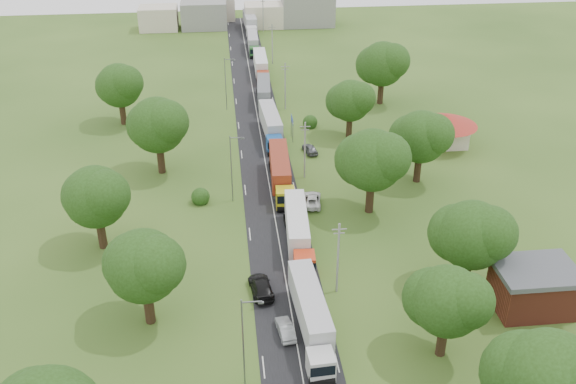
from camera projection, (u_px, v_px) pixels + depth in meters
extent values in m
plane|color=#304F1A|center=(282.00, 259.00, 78.14)|extent=(260.00, 260.00, 0.00)
cube|color=black|center=(269.00, 182.00, 95.54)|extent=(8.00, 200.00, 0.04)
cylinder|color=slate|center=(293.00, 131.00, 107.06)|extent=(0.12, 0.12, 4.00)
cylinder|color=slate|center=(291.00, 126.00, 109.15)|extent=(0.12, 0.12, 4.00)
cube|color=navy|center=(292.00, 120.00, 107.33)|extent=(0.06, 3.00, 1.00)
cube|color=silver|center=(292.00, 120.00, 107.33)|extent=(0.07, 3.10, 0.06)
cylinder|color=gray|center=(338.00, 259.00, 70.39)|extent=(0.24, 0.24, 9.00)
cube|color=gray|center=(339.00, 229.00, 68.55)|extent=(1.60, 0.10, 0.10)
cube|color=gray|center=(339.00, 233.00, 68.79)|extent=(1.20, 0.10, 0.10)
cylinder|color=gray|center=(305.00, 150.00, 94.75)|extent=(0.24, 0.24, 9.00)
cube|color=gray|center=(305.00, 127.00, 92.91)|extent=(1.60, 0.10, 0.10)
cube|color=gray|center=(305.00, 130.00, 93.15)|extent=(1.20, 0.10, 0.10)
cylinder|color=gray|center=(285.00, 86.00, 119.10)|extent=(0.24, 0.24, 9.00)
cube|color=gray|center=(285.00, 67.00, 117.26)|extent=(1.60, 0.10, 0.10)
cube|color=gray|center=(285.00, 69.00, 117.50)|extent=(1.20, 0.10, 0.10)
cylinder|color=gray|center=(272.00, 44.00, 143.45)|extent=(0.24, 0.24, 9.00)
cube|color=gray|center=(272.00, 27.00, 141.61)|extent=(1.60, 0.10, 0.10)
cube|color=gray|center=(272.00, 29.00, 141.86)|extent=(1.20, 0.10, 0.10)
cylinder|color=gray|center=(263.00, 14.00, 167.81)|extent=(0.24, 0.24, 9.00)
cube|color=gray|center=(263.00, 1.00, 166.21)|extent=(1.20, 0.10, 0.10)
cylinder|color=slate|center=(243.00, 344.00, 57.81)|extent=(0.16, 0.16, 10.00)
cube|color=slate|center=(252.00, 302.00, 55.62)|extent=(1.80, 0.10, 0.10)
cube|color=slate|center=(261.00, 303.00, 55.76)|extent=(0.50, 0.22, 0.15)
cylinder|color=slate|center=(231.00, 169.00, 88.25)|extent=(0.16, 0.16, 10.00)
cube|color=slate|center=(237.00, 138.00, 86.06)|extent=(1.80, 0.10, 0.10)
cube|color=slate|center=(243.00, 138.00, 86.21)|extent=(0.50, 0.22, 0.15)
cylinder|color=slate|center=(226.00, 84.00, 118.69)|extent=(0.16, 0.16, 10.00)
cube|color=slate|center=(229.00, 59.00, 116.50)|extent=(1.80, 0.10, 0.10)
cube|color=slate|center=(234.00, 60.00, 116.65)|extent=(0.50, 0.22, 0.15)
sphere|color=#1D370F|center=(549.00, 382.00, 49.94)|extent=(8.40, 8.40, 8.40)
sphere|color=#1D370F|center=(525.00, 375.00, 51.42)|extent=(7.20, 7.20, 7.20)
cylinder|color=#382616|center=(442.00, 339.00, 62.87)|extent=(1.04, 1.04, 3.85)
sphere|color=#1D370F|center=(448.00, 301.00, 60.61)|extent=(7.00, 7.00, 7.00)
sphere|color=#1D370F|center=(465.00, 301.00, 59.49)|extent=(5.50, 5.50, 5.50)
sphere|color=#1D370F|center=(433.00, 298.00, 61.84)|extent=(6.00, 6.00, 6.00)
cylinder|color=#382616|center=(466.00, 273.00, 72.05)|extent=(1.08, 1.08, 4.20)
sphere|color=#1D370F|center=(472.00, 235.00, 69.56)|extent=(7.70, 7.70, 7.70)
sphere|color=#1D370F|center=(489.00, 233.00, 68.34)|extent=(6.05, 6.05, 6.05)
sphere|color=#1D370F|center=(457.00, 233.00, 70.92)|extent=(6.60, 6.60, 6.60)
cylinder|color=#382616|center=(370.00, 197.00, 86.96)|extent=(1.12, 1.12, 4.55)
sphere|color=#1D370F|center=(372.00, 160.00, 84.26)|extent=(8.40, 8.40, 8.40)
sphere|color=#1D370F|center=(386.00, 157.00, 82.92)|extent=(6.60, 6.60, 6.60)
sphere|color=#1D370F|center=(361.00, 160.00, 85.74)|extent=(7.20, 7.20, 7.20)
cylinder|color=#382616|center=(418.00, 169.00, 94.85)|extent=(1.08, 1.08, 4.20)
sphere|color=#1D370F|center=(421.00, 137.00, 92.37)|extent=(7.70, 7.70, 7.70)
sphere|color=#1D370F|center=(433.00, 134.00, 91.14)|extent=(6.05, 6.05, 6.05)
sphere|color=#1D370F|center=(411.00, 137.00, 93.73)|extent=(6.60, 6.60, 6.60)
cylinder|color=#382616|center=(349.00, 127.00, 109.06)|extent=(1.04, 1.04, 3.85)
sphere|color=#1D370F|center=(350.00, 101.00, 106.80)|extent=(7.00, 7.00, 7.00)
sphere|color=#1D370F|center=(359.00, 98.00, 105.68)|extent=(5.50, 5.50, 5.50)
sphere|color=#1D370F|center=(343.00, 101.00, 108.03)|extent=(6.00, 6.00, 6.00)
cylinder|color=#382616|center=(381.00, 92.00, 122.79)|extent=(1.12, 1.12, 4.55)
sphere|color=#1D370F|center=(383.00, 64.00, 120.09)|extent=(8.40, 8.40, 8.40)
sphere|color=#1D370F|center=(392.00, 61.00, 118.75)|extent=(6.60, 6.60, 6.60)
sphere|color=#1D370F|center=(374.00, 65.00, 121.57)|extent=(7.20, 7.20, 7.20)
cylinder|color=#382616|center=(149.00, 306.00, 67.02)|extent=(1.08, 1.08, 4.20)
sphere|color=#1D370F|center=(144.00, 266.00, 64.54)|extent=(7.70, 7.70, 7.70)
sphere|color=#1D370F|center=(156.00, 265.00, 63.31)|extent=(6.05, 6.05, 6.05)
sphere|color=#1D370F|center=(134.00, 263.00, 65.90)|extent=(6.60, 6.60, 6.60)
cylinder|color=#382616|center=(102.00, 233.00, 79.41)|extent=(1.08, 1.08, 4.20)
sphere|color=#1D370F|center=(95.00, 197.00, 76.93)|extent=(7.70, 7.70, 7.70)
sphere|color=#1D370F|center=(105.00, 195.00, 75.70)|extent=(6.05, 6.05, 6.05)
sphere|color=#1D370F|center=(89.00, 196.00, 78.28)|extent=(6.60, 6.60, 6.60)
cylinder|color=#382616|center=(161.00, 159.00, 97.28)|extent=(1.12, 1.12, 4.55)
sphere|color=#1D370F|center=(157.00, 125.00, 94.58)|extent=(8.40, 8.40, 8.40)
sphere|color=#1D370F|center=(167.00, 122.00, 93.24)|extent=(6.60, 6.60, 6.60)
sphere|color=#1D370F|center=(150.00, 125.00, 96.07)|extent=(7.20, 7.20, 7.20)
cylinder|color=#382616|center=(123.00, 113.00, 114.01)|extent=(1.08, 1.08, 4.20)
sphere|color=#1D370F|center=(119.00, 85.00, 111.53)|extent=(7.70, 7.70, 7.70)
sphere|color=#1D370F|center=(126.00, 83.00, 110.30)|extent=(6.05, 6.05, 6.05)
sphere|color=#1D370F|center=(114.00, 86.00, 112.89)|extent=(6.60, 6.60, 6.60)
cube|color=maroon|center=(533.00, 290.00, 69.04)|extent=(8.00, 6.00, 4.60)
cube|color=#47494F|center=(537.00, 270.00, 67.78)|extent=(8.60, 6.60, 0.60)
cube|color=beige|center=(444.00, 134.00, 106.09)|extent=(7.00, 5.00, 4.00)
cone|color=maroon|center=(446.00, 118.00, 104.68)|extent=(10.08, 10.08, 1.80)
cube|color=gray|center=(204.00, 15.00, 171.19)|extent=(12.00, 8.00, 7.00)
cube|color=beige|center=(264.00, 15.00, 172.93)|extent=(10.00, 8.00, 6.00)
cube|color=gray|center=(308.00, 10.00, 173.57)|extent=(14.00, 8.00, 8.00)
cube|color=beige|center=(159.00, 18.00, 170.30)|extent=(10.00, 8.00, 6.00)
cube|color=beige|center=(226.00, 6.00, 178.47)|extent=(5.00, 5.00, 8.00)
cube|color=silver|center=(321.00, 365.00, 60.23)|extent=(2.61, 2.61, 2.58)
cube|color=black|center=(323.00, 372.00, 58.97)|extent=(2.37, 0.16, 1.13)
cube|color=slate|center=(322.00, 382.00, 59.70)|extent=(2.28, 0.38, 0.36)
cube|color=slate|center=(310.00, 321.00, 66.91)|extent=(3.06, 11.97, 0.31)
cube|color=#B8B7BC|center=(310.00, 305.00, 66.28)|extent=(3.28, 12.29, 3.09)
cylinder|color=black|center=(322.00, 380.00, 59.95)|extent=(2.42, 1.03, 1.03)
cylinder|color=black|center=(319.00, 366.00, 61.56)|extent=(2.42, 1.03, 1.03)
cylinder|color=black|center=(306.00, 301.00, 70.17)|extent=(2.42, 1.03, 1.03)
cylinder|color=black|center=(304.00, 293.00, 71.51)|extent=(2.42, 1.03, 1.03)
cube|color=red|center=(304.00, 264.00, 74.55)|extent=(2.59, 2.59, 2.55)
cube|color=black|center=(306.00, 267.00, 73.30)|extent=(2.34, 0.16, 1.12)
cube|color=slate|center=(306.00, 277.00, 74.02)|extent=(2.25, 0.38, 0.36)
cube|color=slate|center=(297.00, 236.00, 81.15)|extent=(3.04, 11.84, 0.31)
cube|color=silver|center=(297.00, 223.00, 80.53)|extent=(3.26, 12.15, 3.06)
cylinder|color=black|center=(305.00, 276.00, 74.27)|extent=(2.39, 1.02, 1.02)
cylinder|color=black|center=(303.00, 267.00, 75.86)|extent=(2.39, 1.02, 1.02)
cylinder|color=black|center=(294.00, 223.00, 84.37)|extent=(2.39, 1.02, 1.02)
cylinder|color=black|center=(292.00, 217.00, 85.70)|extent=(2.39, 1.02, 1.02)
cube|color=gold|center=(285.00, 198.00, 88.10)|extent=(2.65, 2.65, 2.64)
cube|color=black|center=(286.00, 200.00, 86.80)|extent=(2.43, 0.13, 1.16)
cube|color=slate|center=(286.00, 209.00, 87.55)|extent=(2.34, 0.35, 0.37)
cube|color=slate|center=(280.00, 178.00, 94.95)|extent=(2.98, 12.26, 0.32)
cube|color=maroon|center=(280.00, 166.00, 94.30)|extent=(3.20, 12.59, 3.17)
cylinder|color=black|center=(286.00, 208.00, 87.81)|extent=(2.49, 1.06, 1.06)
cylinder|color=black|center=(284.00, 201.00, 89.46)|extent=(2.49, 1.06, 1.06)
cylinder|color=black|center=(278.00, 169.00, 98.29)|extent=(2.49, 1.06, 1.06)
cylinder|color=black|center=(277.00, 164.00, 99.67)|extent=(2.49, 1.06, 1.06)
cube|color=#184E92|center=(274.00, 144.00, 103.53)|extent=(2.60, 2.60, 2.59)
cube|color=black|center=(275.00, 146.00, 102.26)|extent=(2.38, 0.14, 1.14)
cube|color=slate|center=(275.00, 153.00, 102.99)|extent=(2.29, 0.36, 0.36)
cube|color=slate|center=(271.00, 131.00, 110.23)|extent=(2.98, 12.00, 0.31)
cube|color=#ADACB1|center=(270.00, 120.00, 109.59)|extent=(3.20, 12.32, 3.10)
cylinder|color=black|center=(275.00, 153.00, 103.24)|extent=(2.43, 1.03, 1.03)
cylinder|color=black|center=(274.00, 148.00, 104.86)|extent=(2.43, 1.03, 1.03)
cylinder|color=black|center=(269.00, 124.00, 113.50)|extent=(2.43, 1.03, 1.03)
cylinder|color=black|center=(268.00, 121.00, 114.85)|extent=(2.43, 1.03, 1.03)
cube|color=silver|center=(267.00, 108.00, 117.89)|extent=(2.47, 2.47, 2.42)
cube|color=black|center=(267.00, 108.00, 116.70)|extent=(2.23, 0.16, 1.07)
cube|color=slate|center=(267.00, 115.00, 117.39)|extent=(2.14, 0.39, 0.34)
cube|color=slate|center=(264.00, 98.00, 124.17)|extent=(2.94, 11.27, 0.29)
cube|color=#5A5E62|center=(264.00, 89.00, 123.58)|extent=(3.15, 11.57, 2.91)
cylinder|color=black|center=(267.00, 115.00, 117.62)|extent=(2.28, 0.97, 0.97)
cylinder|color=black|center=(266.00, 111.00, 119.14)|extent=(2.28, 0.97, 0.97)
cylinder|color=black|center=(263.00, 94.00, 127.24)|extent=(2.28, 0.97, 0.97)
cylinder|color=black|center=(262.00, 91.00, 128.50)|extent=(2.28, 0.97, 0.97)
cube|color=maroon|center=(263.00, 78.00, 132.29)|extent=(2.48, 2.48, 2.54)
cube|color=black|center=(264.00, 78.00, 131.04)|extent=(2.34, 0.05, 1.12)
cube|color=slate|center=(264.00, 84.00, 131.76)|extent=(2.24, 0.28, 0.36)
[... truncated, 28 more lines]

